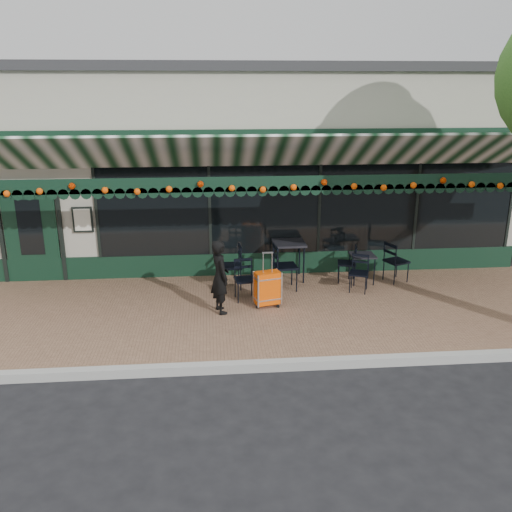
{
  "coord_description": "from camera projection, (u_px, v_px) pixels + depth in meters",
  "views": [
    {
      "loc": [
        -1.0,
        -7.52,
        4.23
      ],
      "look_at": [
        -0.2,
        1.6,
        1.33
      ],
      "focal_mm": 38.0,
      "sensor_mm": 36.0,
      "label": 1
    }
  ],
  "objects": [
    {
      "name": "ground",
      "position": [
        278.0,
        367.0,
        8.5
      ],
      "size": [
        80.0,
        80.0,
        0.0
      ],
      "primitive_type": "plane",
      "color": "black",
      "rests_on": "ground"
    },
    {
      "name": "curb",
      "position": [
        278.0,
        365.0,
        8.4
      ],
      "size": [
        18.0,
        0.16,
        0.15
      ],
      "primitive_type": "cube",
      "color": "#9E9E99",
      "rests_on": "ground"
    },
    {
      "name": "chair_b_left",
      "position": [
        230.0,
        267.0,
        11.28
      ],
      "size": [
        0.49,
        0.49,
        0.93
      ],
      "primitive_type": null,
      "rotation": [
        0.0,
        0.0,
        -1.51
      ],
      "color": "black",
      "rests_on": "sidewalk"
    },
    {
      "name": "cafe_table_b",
      "position": [
        289.0,
        246.0,
        11.71
      ],
      "size": [
        0.69,
        0.69,
        0.85
      ],
      "color": "black",
      "rests_on": "sidewalk"
    },
    {
      "name": "woman",
      "position": [
        220.0,
        277.0,
        9.99
      ],
      "size": [
        0.48,
        0.59,
        1.4
      ],
      "primitive_type": "imported",
      "rotation": [
        0.0,
        0.0,
        1.89
      ],
      "color": "black",
      "rests_on": "sidewalk"
    },
    {
      "name": "chair_b_right",
      "position": [
        285.0,
        267.0,
        11.2
      ],
      "size": [
        0.54,
        0.54,
        0.98
      ],
      "primitive_type": null,
      "rotation": [
        0.0,
        0.0,
        1.68
      ],
      "color": "black",
      "rests_on": "sidewalk"
    },
    {
      "name": "chair_a_right",
      "position": [
        396.0,
        262.0,
        11.66
      ],
      "size": [
        0.58,
        0.58,
        0.89
      ],
      "primitive_type": null,
      "rotation": [
        0.0,
        0.0,
        1.94
      ],
      "color": "black",
      "rests_on": "sidewalk"
    },
    {
      "name": "chair_b_front",
      "position": [
        245.0,
        280.0,
        10.66
      ],
      "size": [
        0.46,
        0.46,
        0.82
      ],
      "primitive_type": null,
      "rotation": [
        0.0,
        0.0,
        0.12
      ],
      "color": "black",
      "rests_on": "sidewalk"
    },
    {
      "name": "chair_a_left",
      "position": [
        347.0,
        264.0,
        11.67
      ],
      "size": [
        0.48,
        0.48,
        0.81
      ],
      "primitive_type": null,
      "rotation": [
        0.0,
        0.0,
        -1.78
      ],
      "color": "black",
      "rests_on": "sidewalk"
    },
    {
      "name": "sidewalk",
      "position": [
        265.0,
        312.0,
        10.38
      ],
      "size": [
        18.0,
        4.0,
        0.15
      ],
      "primitive_type": "cube",
      "color": "brown",
      "rests_on": "ground"
    },
    {
      "name": "suitcase",
      "position": [
        267.0,
        288.0,
        10.35
      ],
      "size": [
        0.53,
        0.38,
        1.08
      ],
      "rotation": [
        0.0,
        0.0,
        0.26
      ],
      "color": "#E44D07",
      "rests_on": "sidewalk"
    },
    {
      "name": "cafe_table_a",
      "position": [
        362.0,
        257.0,
        11.56
      ],
      "size": [
        0.51,
        0.51,
        0.63
      ],
      "color": "black",
      "rests_on": "sidewalk"
    },
    {
      "name": "chair_a_front",
      "position": [
        359.0,
        274.0,
        11.1
      ],
      "size": [
        0.5,
        0.5,
        0.77
      ],
      "primitive_type": null,
      "rotation": [
        0.0,
        0.0,
        -0.38
      ],
      "color": "black",
      "rests_on": "sidewalk"
    },
    {
      "name": "restaurant_building",
      "position": [
        244.0,
        158.0,
        15.26
      ],
      "size": [
        12.0,
        9.6,
        4.5
      ],
      "color": "#A7A391",
      "rests_on": "ground"
    }
  ]
}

